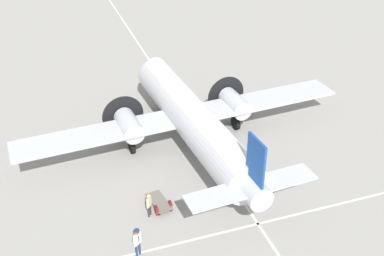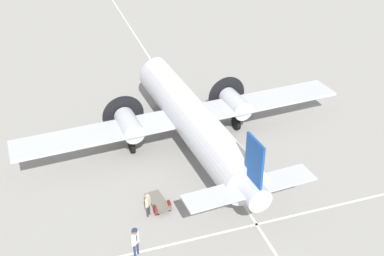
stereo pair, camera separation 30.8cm
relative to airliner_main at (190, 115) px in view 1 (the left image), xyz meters
name	(u,v)px [view 1 (the left image)]	position (x,y,z in m)	size (l,w,h in m)	color
ground_plane	(192,148)	(-0.45, -0.03, -2.61)	(300.00, 300.00, 0.00)	gray
apron_line_eastwest	(206,146)	(-0.45, -1.15, -2.61)	(120.00, 0.16, 0.01)	silver
apron_line_northsouth	(241,228)	(-9.42, -0.03, -2.61)	(0.16, 120.00, 0.01)	silver
airliner_main	(190,115)	(0.00, 0.00, 0.00)	(19.61, 25.14, 6.08)	silver
crew_foreground	(137,240)	(-9.58, 6.21, -1.44)	(0.44, 0.52, 1.87)	navy
passenger_boarding	(149,203)	(-6.62, 4.80, -1.60)	(0.46, 0.40, 1.66)	#2D2D33
suitcase_near_door	(156,210)	(-6.58, 4.36, -2.36)	(0.46, 0.16, 0.55)	maroon
suitcase_upright_spare	(170,205)	(-6.40, 3.41, -2.36)	(0.48, 0.16, 0.54)	maroon
baggage_cart	(159,202)	(-5.89, 3.99, -2.34)	(2.27, 1.26, 0.56)	#6B665B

